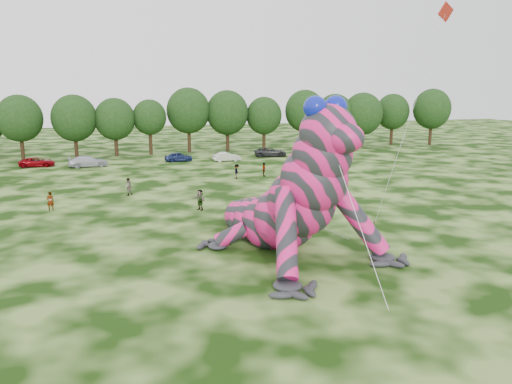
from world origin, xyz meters
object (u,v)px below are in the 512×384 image
Objects in this scene: flying_kite at (440,30)px; spectator_3 at (264,169)px; spectator_0 at (50,201)px; car_2 at (37,162)px; spectator_1 at (128,187)px; inflatable_gecko at (272,172)px; tree_16 at (392,119)px; tree_12 at (264,124)px; car_5 at (227,157)px; tree_13 at (305,120)px; spectator_5 at (200,200)px; tree_15 at (363,120)px; car_3 at (88,161)px; tree_7 at (75,126)px; tree_17 at (431,117)px; spectator_2 at (237,171)px; car_4 at (179,157)px; tree_8 at (115,127)px; tree_6 at (20,127)px; car_7 at (326,152)px; tree_10 at (189,120)px; tree_9 at (150,127)px; tree_11 at (227,121)px; tree_14 at (335,121)px; car_6 at (271,152)px.

spectator_3 is at bearing 98.28° from flying_kite.
spectator_3 is (22.77, 11.24, -0.02)m from spectator_0.
spectator_0 reaches higher than car_2.
inflatable_gecko is at bearing 86.53° from spectator_1.
flying_kite is at bearing -118.84° from tree_16.
tree_12 is 2.23× the size of car_5.
spectator_0 is at bearing -136.85° from tree_13.
tree_13 is 45.98m from spectator_5.
car_3 is at bearing -166.87° from tree_15.
tree_7 reaches higher than car_3.
tree_13 is 24.82m from tree_17.
spectator_2 is at bearing -51.76° from tree_7.
tree_15 is at bearing -167.07° from tree_16.
spectator_5 is at bearing 158.22° from spectator_3.
tree_12 is 2.26× the size of car_4.
tree_16 is (49.67, 2.39, 0.21)m from tree_8.
tree_16 is at bearing 2.44° from tree_6.
car_7 is (16.15, 1.25, -0.02)m from car_5.
tree_10 is 1.04× the size of tree_13.
spectator_1 is (-23.63, -31.13, -3.61)m from tree_12.
car_4 is (-12.10, 41.89, -13.52)m from flying_kite.
tree_10 reaches higher than tree_7.
car_4 is at bearing -45.23° from tree_8.
flying_kite is 3.65× the size of car_7.
car_2 is 2.76× the size of spectator_3.
tree_8 is at bearing -178.95° from tree_15.
car_2 is at bearing -173.36° from tree_17.
tree_17 is 48.60m from car_4.
tree_12 reaches higher than tree_9.
car_2 is 27.22m from spectator_0.
tree_11 is at bearing 137.66° from spectator_5.
spectator_5 is 1.07× the size of spectator_0.
tree_9 is 0.93× the size of tree_16.
tree_15 is (5.01, -0.95, 0.12)m from tree_14.
tree_6 reaches higher than tree_7.
tree_9 is at bearing -176.18° from tree_11.
car_6 is (-1.38, -7.97, -3.79)m from tree_12.
tree_11 is at bearing -3.44° from tree_10.
tree_13 is at bearing -4.21° from tree_10.
tree_6 is 1.01× the size of tree_16.
tree_17 reaches higher than car_6.
tree_12 is at bearing -179.90° from tree_15.
tree_6 is 37.06m from car_6.
tree_7 is 11.17m from tree_9.
tree_15 reaches higher than spectator_5.
car_3 reaches higher than car_7.
car_2 is 25.74m from car_5.
inflatable_gecko is 50.46m from tree_8.
tree_11 is at bearing 2.76° from tree_6.
tree_9 is 12.77m from tree_11.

